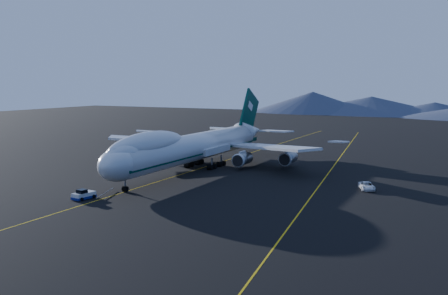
% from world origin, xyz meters
% --- Properties ---
extents(ground, '(500.00, 500.00, 0.00)m').
position_xyz_m(ground, '(0.00, 0.00, 0.00)').
color(ground, black).
rests_on(ground, ground).
extents(taxiway_line_main, '(0.25, 220.00, 0.01)m').
position_xyz_m(taxiway_line_main, '(0.00, 0.00, 0.01)').
color(taxiway_line_main, gold).
rests_on(taxiway_line_main, ground).
extents(taxiway_line_side, '(28.08, 198.09, 0.01)m').
position_xyz_m(taxiway_line_side, '(30.00, 10.00, 0.01)').
color(taxiway_line_side, gold).
rests_on(taxiway_line_side, ground).
extents(boeing_747, '(59.62, 72.43, 19.37)m').
position_xyz_m(boeing_747, '(0.00, 0.03, 5.81)').
color(boeing_747, silver).
rests_on(boeing_747, ground).
extents(pushback_tug, '(2.89, 4.50, 1.85)m').
position_xyz_m(pushback_tug, '(-3.00, -34.66, 0.58)').
color(pushback_tug, silver).
rests_on(pushback_tug, ground).
extents(service_van, '(4.47, 6.09, 1.54)m').
position_xyz_m(service_van, '(41.39, -3.51, 0.77)').
color(service_van, white).
rests_on(service_van, ground).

